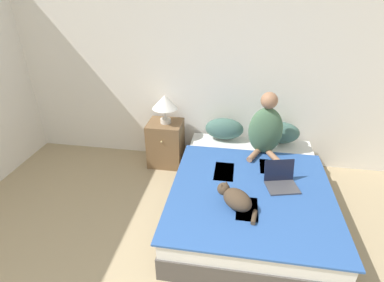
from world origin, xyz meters
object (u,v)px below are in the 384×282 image
(pillow_near, at_px, (224,129))
(table_lamp, at_px, (165,103))
(bed, at_px, (249,196))
(pillow_far, at_px, (280,133))
(nightstand, at_px, (166,143))
(laptop_open, at_px, (281,181))
(cat_tabby, at_px, (235,198))
(person_sitting, at_px, (266,128))

(pillow_near, distance_m, table_lamp, 0.86)
(bed, distance_m, pillow_far, 1.04)
(pillow_near, relative_size, nightstand, 0.80)
(bed, height_order, laptop_open, laptop_open)
(pillow_near, distance_m, pillow_far, 0.72)
(laptop_open, bearing_deg, cat_tabby, -152.36)
(pillow_near, distance_m, nightstand, 0.84)
(bed, bearing_deg, laptop_open, -9.91)
(bed, bearing_deg, pillow_near, 111.69)
(pillow_far, relative_size, nightstand, 0.80)
(person_sitting, bearing_deg, nightstand, 169.82)
(pillow_near, bearing_deg, table_lamp, -175.48)
(nightstand, bearing_deg, table_lamp, -11.07)
(pillow_near, bearing_deg, laptop_open, -55.39)
(person_sitting, bearing_deg, bed, -103.51)
(bed, relative_size, pillow_near, 4.14)
(nightstand, bearing_deg, cat_tabby, -52.78)
(person_sitting, bearing_deg, pillow_near, 149.89)
(pillow_far, relative_size, laptop_open, 1.35)
(person_sitting, height_order, cat_tabby, person_sitting)
(laptop_open, bearing_deg, pillow_far, 72.20)
(person_sitting, relative_size, table_lamp, 2.00)
(person_sitting, distance_m, table_lamp, 1.33)
(laptop_open, bearing_deg, person_sitting, 88.80)
(pillow_far, bearing_deg, person_sitting, -125.94)
(pillow_near, distance_m, cat_tabby, 1.39)
(nightstand, height_order, table_lamp, table_lamp)
(nightstand, bearing_deg, pillow_near, 4.27)
(pillow_near, xyz_separation_m, nightstand, (-0.80, -0.06, -0.26))
(bed, height_order, cat_tabby, cat_tabby)
(person_sitting, distance_m, cat_tabby, 1.15)
(laptop_open, relative_size, table_lamp, 0.96)
(pillow_near, xyz_separation_m, pillow_far, (0.72, 0.00, 0.00))
(bed, bearing_deg, table_lamp, 143.66)
(pillow_far, bearing_deg, bed, -111.69)
(pillow_near, bearing_deg, bed, -68.31)
(nightstand, distance_m, table_lamp, 0.60)
(cat_tabby, bearing_deg, pillow_near, -43.55)
(bed, relative_size, person_sitting, 2.69)
(bed, xyz_separation_m, person_sitting, (0.15, 0.61, 0.55))
(pillow_near, relative_size, table_lamp, 1.30)
(bed, relative_size, laptop_open, 5.57)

